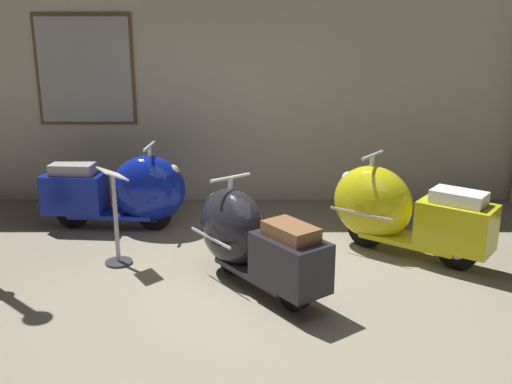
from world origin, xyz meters
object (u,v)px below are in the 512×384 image
object	(u,v)px
scooter_1	(250,239)
scooter_2	(398,211)
info_stanchion	(118,225)
scooter_0	(128,191)

from	to	relation	value
scooter_1	scooter_2	world-z (taller)	scooter_2
scooter_1	info_stanchion	size ratio (longest dim) A/B	1.56
scooter_1	scooter_2	bearing A→B (deg)	-100.89
scooter_1	scooter_0	bearing A→B (deg)	7.29
scooter_1	info_stanchion	distance (m)	1.43
scooter_2	info_stanchion	size ratio (longest dim) A/B	1.65
info_stanchion	scooter_0	bearing A→B (deg)	96.36
scooter_2	info_stanchion	bearing A→B (deg)	42.30
scooter_0	scooter_2	xyz separation A→B (m)	(3.02, -0.77, 0.01)
scooter_0	scooter_1	bearing A→B (deg)	-41.45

